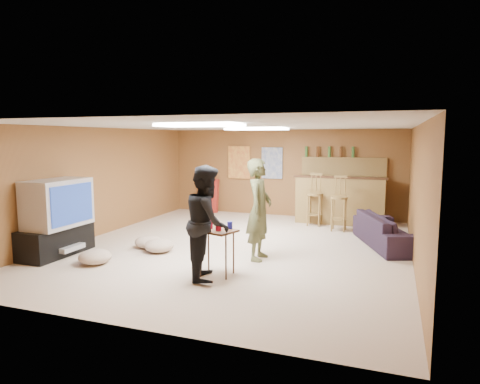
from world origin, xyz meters
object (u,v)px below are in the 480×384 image
(tv_body, at_px, (58,203))
(sofa, at_px, (389,231))
(person_olive, at_px, (259,210))
(tray_table, at_px, (217,252))
(person_black, at_px, (207,222))
(bar_counter, at_px, (340,200))

(tv_body, bearing_deg, sofa, 26.05)
(person_olive, height_order, tray_table, person_olive)
(tv_body, xyz_separation_m, tray_table, (2.93, -0.07, -0.56))
(sofa, bearing_deg, tray_table, 117.98)
(tv_body, bearing_deg, person_black, -4.49)
(bar_counter, xyz_separation_m, sofa, (1.11, -1.88, -0.26))
(person_black, bearing_deg, person_olive, -39.97)
(tv_body, relative_size, person_black, 0.68)
(person_black, relative_size, sofa, 0.82)
(tv_body, height_order, tray_table, tv_body)
(tv_body, bearing_deg, person_olive, 15.98)
(person_olive, xyz_separation_m, person_black, (-0.40, -1.16, -0.02))
(person_olive, xyz_separation_m, sofa, (2.00, 1.64, -0.54))
(person_black, distance_m, sofa, 3.72)
(bar_counter, height_order, sofa, bar_counter)
(bar_counter, distance_m, person_black, 4.86)
(bar_counter, distance_m, person_olive, 3.64)
(person_olive, bearing_deg, person_black, 159.36)
(tv_body, relative_size, sofa, 0.56)
(tv_body, height_order, bar_counter, tv_body)
(bar_counter, xyz_separation_m, person_olive, (-0.89, -3.52, 0.28))
(tv_body, height_order, sofa, tv_body)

